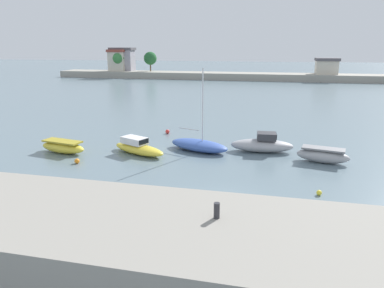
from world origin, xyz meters
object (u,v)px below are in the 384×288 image
at_px(moored_boat_2, 199,145).
at_px(mooring_buoy_0, 77,161).
at_px(mooring_buoy_2, 168,132).
at_px(mooring_buoy_3, 69,182).
at_px(moored_boat_1, 138,148).
at_px(moored_boat_0, 63,147).
at_px(mooring_bollard, 217,211).
at_px(moored_boat_3, 262,145).
at_px(moored_boat_4, 323,155).
at_px(mooring_buoy_1, 319,193).

height_order(moored_boat_2, mooring_buoy_0, moored_boat_2).
height_order(mooring_buoy_2, mooring_buoy_3, mooring_buoy_2).
bearing_deg(moored_boat_1, moored_boat_0, -145.49).
height_order(mooring_bollard, moored_boat_3, mooring_bollard).
relative_size(moored_boat_4, mooring_buoy_2, 9.42).
height_order(moored_boat_3, mooring_buoy_0, moored_boat_3).
bearing_deg(moored_boat_0, mooring_buoy_0, -30.74).
bearing_deg(moored_boat_2, moored_boat_0, -144.25).
height_order(moored_boat_1, mooring_buoy_0, moored_boat_1).
relative_size(moored_boat_0, mooring_buoy_0, 11.32).
height_order(moored_boat_1, mooring_buoy_2, moored_boat_1).
bearing_deg(mooring_bollard, mooring_buoy_0, 137.73).
height_order(moored_boat_0, moored_boat_2, moored_boat_2).
relative_size(mooring_bollard, mooring_buoy_2, 1.38).
bearing_deg(mooring_buoy_1, moored_boat_3, 113.35).
distance_m(mooring_bollard, mooring_buoy_2, 23.63).
xyz_separation_m(mooring_bollard, moored_boat_3, (1.12, 17.54, -2.21)).
relative_size(moored_boat_3, mooring_buoy_0, 13.64).
bearing_deg(moored_boat_4, mooring_bollard, -98.20).
height_order(moored_boat_4, mooring_buoy_1, moored_boat_4).
xyz_separation_m(moored_boat_2, mooring_buoy_3, (-6.55, -9.33, -0.29)).
xyz_separation_m(moored_boat_1, moored_boat_2, (4.70, 1.96, -0.03)).
relative_size(moored_boat_2, moored_boat_3, 1.31).
bearing_deg(mooring_bollard, mooring_buoy_1, 62.46).
distance_m(mooring_buoy_1, mooring_buoy_2, 18.39).
bearing_deg(moored_boat_3, moored_boat_2, -174.87).
xyz_separation_m(moored_boat_1, mooring_buoy_0, (-3.57, -3.46, -0.32)).
bearing_deg(moored_boat_0, moored_boat_2, 26.56).
bearing_deg(moored_boat_4, moored_boat_0, -162.44).
bearing_deg(mooring_buoy_2, mooring_buoy_1, -44.06).
xyz_separation_m(moored_boat_3, mooring_buoy_1, (3.64, -8.43, -0.46)).
relative_size(moored_boat_1, moored_boat_2, 0.78).
distance_m(mooring_buoy_0, mooring_buoy_1, 17.29).
height_order(mooring_buoy_0, mooring_buoy_1, mooring_buoy_0).
bearing_deg(mooring_buoy_0, moored_boat_3, 24.89).
bearing_deg(mooring_buoy_0, moored_boat_0, 138.62).
bearing_deg(moored_boat_4, moored_boat_1, -164.50).
height_order(moored_boat_4, mooring_buoy_2, moored_boat_4).
distance_m(mooring_bollard, moored_boat_0, 20.38).
relative_size(moored_boat_3, mooring_buoy_1, 16.70).
relative_size(moored_boat_0, mooring_buoy_3, 11.47).
bearing_deg(mooring_buoy_1, mooring_buoy_2, 135.94).
xyz_separation_m(moored_boat_4, mooring_buoy_3, (-16.38, -8.32, -0.36)).
bearing_deg(mooring_buoy_1, moored_boat_4, 81.81).
xyz_separation_m(mooring_buoy_1, mooring_buoy_3, (-15.44, -1.76, 0.03)).
xyz_separation_m(moored_boat_2, moored_boat_4, (9.83, -1.01, 0.08)).
bearing_deg(moored_boat_2, mooring_bollard, -56.28).
bearing_deg(mooring_bollard, mooring_buoy_3, 145.46).
bearing_deg(mooring_buoy_3, moored_boat_3, 40.82).
distance_m(moored_boat_0, mooring_buoy_0, 3.50).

